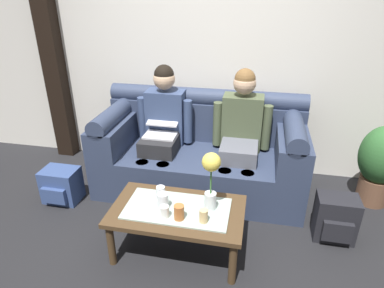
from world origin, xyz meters
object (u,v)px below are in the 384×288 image
(person_left, at_px, (163,124))
(cup_near_right, at_px, (163,201))
(cup_far_right, at_px, (179,212))
(flower_vase, at_px, (211,174))
(cup_far_center, at_px, (204,216))
(couch, at_px, (201,153))
(cup_near_left, at_px, (165,212))
(person_right, at_px, (241,130))
(backpack_left, at_px, (61,186))
(potted_plant, at_px, (380,162))
(coffee_table, at_px, (177,214))
(cup_far_left, at_px, (161,192))
(backpack_right, at_px, (335,219))

(person_left, distance_m, cup_near_right, 1.05)
(cup_near_right, bearing_deg, cup_far_right, -34.39)
(person_left, xyz_separation_m, cup_near_right, (0.28, -1.00, -0.19))
(flower_vase, distance_m, cup_far_center, 0.30)
(couch, distance_m, cup_far_center, 1.12)
(cup_far_right, bearing_deg, flower_vase, 40.12)
(cup_near_left, distance_m, cup_near_right, 0.11)
(person_right, bearing_deg, backpack_left, -161.60)
(cup_far_right, bearing_deg, cup_far_center, 0.82)
(backpack_left, distance_m, potted_plant, 3.00)
(couch, height_order, cup_near_left, couch)
(flower_vase, bearing_deg, cup_far_right, -139.88)
(person_left, xyz_separation_m, potted_plant, (2.06, 0.04, -0.23))
(cup_near_left, distance_m, backpack_left, 1.35)
(coffee_table, xyz_separation_m, cup_far_left, (-0.16, 0.11, 0.10))
(person_left, distance_m, potted_plant, 2.07)
(person_right, bearing_deg, backpack_right, -34.79)
(couch, relative_size, backpack_left, 5.96)
(person_right, bearing_deg, cup_far_center, -98.60)
(cup_far_left, distance_m, cup_far_right, 0.31)
(cup_near_left, xyz_separation_m, cup_far_right, (0.10, -0.00, 0.01))
(cup_near_right, relative_size, backpack_left, 0.37)
(cup_near_right, distance_m, cup_far_center, 0.34)
(cup_far_left, xyz_separation_m, potted_plant, (1.83, 0.91, -0.02))
(coffee_table, relative_size, cup_near_left, 11.12)
(cup_far_center, bearing_deg, backpack_left, 159.63)
(cup_far_center, bearing_deg, backpack_right, 27.41)
(person_left, bearing_deg, couch, 0.38)
(couch, xyz_separation_m, flower_vase, (0.24, -0.94, 0.32))
(couch, xyz_separation_m, cup_far_center, (0.22, -1.10, 0.08))
(coffee_table, distance_m, flower_vase, 0.43)
(cup_far_center, height_order, backpack_left, cup_far_center)
(couch, distance_m, flower_vase, 1.02)
(potted_plant, bearing_deg, cup_near_left, -146.65)
(person_right, bearing_deg, person_left, -179.94)
(flower_vase, bearing_deg, coffee_table, -169.05)
(person_left, xyz_separation_m, coffee_table, (0.38, -0.98, -0.31))
(cup_near_right, xyz_separation_m, backpack_left, (-1.16, 0.45, -0.30))
(cup_near_left, height_order, potted_plant, potted_plant)
(person_left, height_order, cup_far_right, person_left)
(cup_near_left, height_order, backpack_left, cup_near_left)
(person_left, bearing_deg, potted_plant, 1.16)
(potted_plant, bearing_deg, coffee_table, -148.58)
(cup_near_left, bearing_deg, person_right, 67.94)
(couch, distance_m, cup_far_left, 0.89)
(coffee_table, xyz_separation_m, backpack_left, (-1.26, 0.43, -0.18))
(cup_far_right, distance_m, backpack_left, 1.45)
(backpack_left, bearing_deg, backpack_right, -0.73)
(couch, distance_m, backpack_left, 1.39)
(person_right, distance_m, backpack_right, 1.12)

